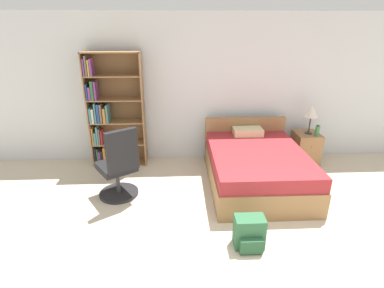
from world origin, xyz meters
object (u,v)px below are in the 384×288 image
at_px(bed, 255,166).
at_px(table_lamp, 312,112).
at_px(bookshelf, 110,113).
at_px(nightstand, 305,148).
at_px(office_chair, 119,168).
at_px(backpack_green, 249,233).
at_px(water_bottle, 317,130).

xyz_separation_m(bed, table_lamp, (1.12, 0.72, 0.66)).
height_order(bookshelf, nightstand, bookshelf).
relative_size(office_chair, backpack_green, 2.90).
distance_m(office_chair, water_bottle, 3.43).
bearing_deg(bed, water_bottle, 26.83).
height_order(bed, office_chair, office_chair).
distance_m(nightstand, backpack_green, 2.68).
height_order(bookshelf, bed, bookshelf).
height_order(bookshelf, office_chair, bookshelf).
bearing_deg(bookshelf, nightstand, -2.12).
bearing_deg(nightstand, table_lamp, -71.96).
relative_size(table_lamp, backpack_green, 1.32).
bearing_deg(table_lamp, backpack_green, -125.15).
relative_size(bookshelf, office_chair, 1.80).
bearing_deg(backpack_green, water_bottle, 51.73).
xyz_separation_m(bookshelf, table_lamp, (3.52, -0.15, 0.01)).
bearing_deg(bed, nightstand, 33.44).
bearing_deg(water_bottle, table_lamp, 136.76).
bearing_deg(office_chair, bookshelf, 105.37).
height_order(office_chair, backpack_green, office_chair).
distance_m(bookshelf, table_lamp, 3.52).
bearing_deg(water_bottle, nightstand, 133.95).
bearing_deg(nightstand, bookshelf, 177.88).
bearing_deg(nightstand, office_chair, -161.53).
height_order(bookshelf, table_lamp, bookshelf).
bearing_deg(office_chair, water_bottle, 16.05).
xyz_separation_m(bed, office_chair, (-2.07, -0.33, 0.18)).
relative_size(bed, nightstand, 3.38).
bearing_deg(nightstand, backpack_green, -124.87).
distance_m(bookshelf, office_chair, 1.33).
relative_size(bed, backpack_green, 5.08).
height_order(bookshelf, backpack_green, bookshelf).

